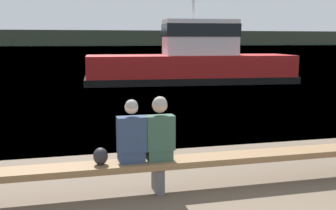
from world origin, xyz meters
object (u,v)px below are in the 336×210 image
(person_right, at_px, (160,132))
(shopping_bag, at_px, (101,156))
(tugboat_red, at_px, (192,63))
(bench_main, at_px, (158,165))
(person_left, at_px, (132,136))

(person_right, relative_size, shopping_bag, 3.87)
(person_right, height_order, tugboat_red, tugboat_red)
(shopping_bag, relative_size, tugboat_red, 0.02)
(bench_main, height_order, person_left, person_left)
(person_left, xyz_separation_m, shopping_bag, (-0.46, -0.01, -0.28))
(tugboat_red, bearing_deg, person_right, 165.72)
(person_right, relative_size, tugboat_red, 0.09)
(bench_main, height_order, tugboat_red, tugboat_red)
(person_right, bearing_deg, person_left, 179.70)
(bench_main, bearing_deg, tugboat_red, 70.43)
(person_left, distance_m, shopping_bag, 0.54)
(shopping_bag, bearing_deg, tugboat_red, 67.69)
(shopping_bag, distance_m, tugboat_red, 16.75)
(tugboat_red, bearing_deg, bench_main, 165.63)
(bench_main, relative_size, tugboat_red, 0.72)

